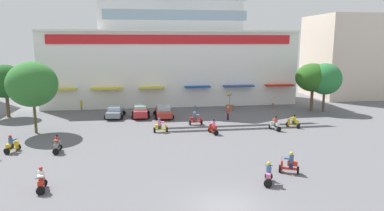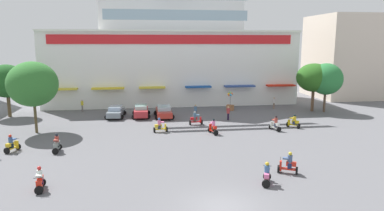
# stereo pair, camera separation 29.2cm
# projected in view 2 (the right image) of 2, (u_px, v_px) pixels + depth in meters

# --- Properties ---
(ground_plane) EXTENTS (128.00, 128.00, 0.00)m
(ground_plane) POSITION_uv_depth(u_px,v_px,m) (191.00, 141.00, 31.62)
(ground_plane) COLOR #5C5C60
(colonial_building) EXTENTS (36.05, 15.32, 18.94)m
(colonial_building) POSITION_uv_depth(u_px,v_px,m) (171.00, 49.00, 52.15)
(colonial_building) COLOR white
(colonial_building) RESTS_ON ground
(flank_building_right) EXTENTS (9.55, 10.92, 13.40)m
(flank_building_right) POSITION_uv_depth(u_px,v_px,m) (343.00, 57.00, 57.10)
(flank_building_right) COLOR beige
(flank_building_right) RESTS_ON ground
(plaza_tree_0) EXTENTS (4.80, 5.27, 7.16)m
(plaza_tree_0) POSITION_uv_depth(u_px,v_px,m) (33.00, 84.00, 33.75)
(plaza_tree_0) COLOR brown
(plaza_tree_0) RESTS_ON ground
(plaza_tree_1) EXTENTS (4.50, 4.64, 6.32)m
(plaza_tree_1) POSITION_uv_depth(u_px,v_px,m) (314.00, 78.00, 44.78)
(plaza_tree_1) COLOR brown
(plaza_tree_1) RESTS_ON ground
(plaza_tree_2) EXTENTS (4.49, 4.27, 6.40)m
(plaza_tree_2) POSITION_uv_depth(u_px,v_px,m) (7.00, 81.00, 41.36)
(plaza_tree_2) COLOR brown
(plaza_tree_2) RESTS_ON ground
(plaza_tree_3) EXTENTS (4.21, 4.17, 6.38)m
(plaza_tree_3) POSITION_uv_depth(u_px,v_px,m) (326.00, 79.00, 44.24)
(plaza_tree_3) COLOR brown
(plaza_tree_3) RESTS_ON ground
(parked_car_0) EXTENTS (2.45, 4.11, 1.39)m
(parked_car_0) POSITION_uv_depth(u_px,v_px,m) (116.00, 112.00, 41.64)
(parked_car_0) COLOR gray
(parked_car_0) RESTS_ON ground
(parked_car_1) EXTENTS (2.26, 3.87, 1.50)m
(parked_car_1) POSITION_uv_depth(u_px,v_px,m) (141.00, 111.00, 41.72)
(parked_car_1) COLOR #AF292E
(parked_car_1) RESTS_ON ground
(parked_car_2) EXTENTS (2.41, 4.34, 1.40)m
(parked_car_2) POSITION_uv_depth(u_px,v_px,m) (164.00, 112.00, 41.63)
(parked_car_2) COLOR #AB2B21
(parked_car_2) RESTS_ON ground
(scooter_rider_0) EXTENTS (0.52, 1.35, 1.57)m
(scooter_rider_0) POSITION_uv_depth(u_px,v_px,m) (57.00, 145.00, 28.35)
(scooter_rider_0) COLOR black
(scooter_rider_0) RESTS_ON ground
(scooter_rider_1) EXTENTS (1.03, 1.50, 1.53)m
(scooter_rider_1) POSITION_uv_depth(u_px,v_px,m) (267.00, 175.00, 21.89)
(scooter_rider_1) COLOR black
(scooter_rider_1) RESTS_ON ground
(scooter_rider_2) EXTENTS (0.71, 1.41, 1.51)m
(scooter_rider_2) POSITION_uv_depth(u_px,v_px,m) (40.00, 181.00, 20.98)
(scooter_rider_2) COLOR black
(scooter_rider_2) RESTS_ON ground
(scooter_rider_3) EXTENTS (0.92, 1.48, 1.59)m
(scooter_rider_3) POSITION_uv_depth(u_px,v_px,m) (275.00, 124.00, 35.36)
(scooter_rider_3) COLOR black
(scooter_rider_3) RESTS_ON ground
(scooter_rider_4) EXTENTS (0.85, 1.54, 1.57)m
(scooter_rider_4) POSITION_uv_depth(u_px,v_px,m) (213.00, 127.00, 34.05)
(scooter_rider_4) COLOR black
(scooter_rider_4) RESTS_ON ground
(scooter_rider_5) EXTENTS (1.47, 0.71, 1.48)m
(scooter_rider_5) POSITION_uv_depth(u_px,v_px,m) (160.00, 126.00, 34.77)
(scooter_rider_5) COLOR black
(scooter_rider_5) RESTS_ON ground
(scooter_rider_6) EXTENTS (1.28, 1.42, 1.47)m
(scooter_rider_6) POSITION_uv_depth(u_px,v_px,m) (294.00, 122.00, 36.57)
(scooter_rider_6) COLOR black
(scooter_rider_6) RESTS_ON ground
(scooter_rider_7) EXTENTS (1.01, 1.48, 1.51)m
(scooter_rider_7) POSITION_uv_depth(u_px,v_px,m) (12.00, 145.00, 28.42)
(scooter_rider_7) COLOR black
(scooter_rider_7) RESTS_ON ground
(scooter_rider_8) EXTENTS (1.45, 1.04, 1.55)m
(scooter_rider_8) POSITION_uv_depth(u_px,v_px,m) (288.00, 164.00, 23.71)
(scooter_rider_8) COLOR black
(scooter_rider_8) RESTS_ON ground
(scooter_rider_9) EXTENTS (1.50, 0.61, 1.55)m
(scooter_rider_9) POSITION_uv_depth(u_px,v_px,m) (196.00, 119.00, 37.92)
(scooter_rider_9) COLOR black
(scooter_rider_9) RESTS_ON ground
(pedestrian_0) EXTENTS (0.50, 0.50, 1.65)m
(pedestrian_0) POSITION_uv_depth(u_px,v_px,m) (228.00, 112.00, 40.15)
(pedestrian_0) COLOR black
(pedestrian_0) RESTS_ON ground
(pedestrian_1) EXTENTS (0.50, 0.50, 1.61)m
(pedestrian_1) POSITION_uv_depth(u_px,v_px,m) (274.00, 102.00, 47.01)
(pedestrian_1) COLOR #7A5F4F
(pedestrian_1) RESTS_ON ground
(pedestrian_2) EXTENTS (0.46, 0.46, 1.62)m
(pedestrian_2) POSITION_uv_depth(u_px,v_px,m) (82.00, 105.00, 44.97)
(pedestrian_2) COLOR slate
(pedestrian_2) RESTS_ON ground
(pedestrian_3) EXTENTS (0.50, 0.50, 1.61)m
(pedestrian_3) POSITION_uv_depth(u_px,v_px,m) (195.00, 110.00, 41.44)
(pedestrian_3) COLOR #1D2F44
(pedestrian_3) RESTS_ON ground
(balloon_vendor_cart) EXTENTS (1.08, 1.02, 2.50)m
(balloon_vendor_cart) POSITION_uv_depth(u_px,v_px,m) (230.00, 102.00, 45.85)
(balloon_vendor_cart) COLOR #9B633D
(balloon_vendor_cart) RESTS_ON ground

